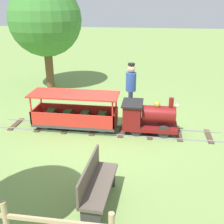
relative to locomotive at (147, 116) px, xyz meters
The scene contains 7 objects.
ground_plane 1.32m from the locomotive, 90.00° to the right, with size 60.00×60.00×0.00m, color #75934C.
track 1.12m from the locomotive, 90.00° to the right, with size 0.78×6.05×0.04m.
locomotive is the anchor object (origin of this frame).
passenger_car 1.92m from the locomotive, 90.00° to the right, with size 0.84×2.35×0.97m.
conductor_person 1.33m from the locomotive, 155.57° to the right, with size 0.30×0.30×1.62m.
park_bench 3.03m from the locomotive, 14.24° to the right, with size 1.32×0.46×0.82m.
oak_tree_near 5.83m from the locomotive, 133.02° to the right, with size 2.72×2.72×3.96m.
Camera 1 is at (6.73, 1.30, 3.30)m, focal length 44.68 mm.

